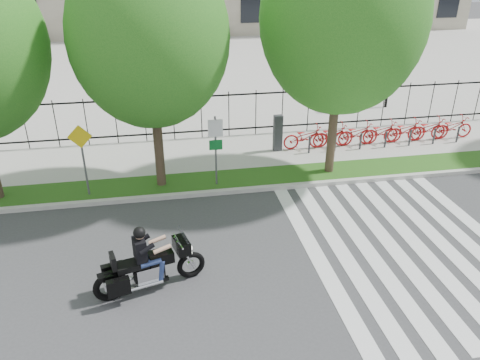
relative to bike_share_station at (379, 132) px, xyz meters
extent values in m
plane|color=#39393C|center=(-7.33, -7.20, -0.65)|extent=(120.00, 120.00, 0.00)
cube|color=#B4B1A9|center=(-7.33, -3.10, -0.58)|extent=(60.00, 0.20, 0.15)
cube|color=#1C4D13|center=(-7.33, -2.25, -0.58)|extent=(60.00, 1.50, 0.15)
cube|color=#A5A39B|center=(-7.33, 0.25, -0.58)|extent=(60.00, 3.50, 0.15)
cube|color=#A5A39B|center=(-7.33, 17.80, -0.60)|extent=(80.00, 34.00, 0.10)
cylinder|color=black|center=(2.67, 4.80, 1.35)|extent=(0.14, 0.14, 4.00)
cylinder|color=black|center=(2.67, 4.80, 3.25)|extent=(0.06, 0.70, 0.70)
sphere|color=white|center=(2.32, 4.80, 3.35)|extent=(0.36, 0.36, 0.36)
sphere|color=white|center=(3.02, 4.80, 3.35)|extent=(0.36, 0.36, 0.36)
cylinder|color=#392C1F|center=(-9.22, -2.25, 1.29)|extent=(0.32, 0.32, 3.58)
ellipsoid|color=#155C18|center=(-9.22, -2.25, 4.58)|extent=(4.98, 4.98, 5.73)
cylinder|color=#392C1F|center=(-3.01, -2.25, 1.40)|extent=(0.32, 0.32, 3.80)
ellipsoid|color=#155C18|center=(-3.01, -2.25, 4.94)|extent=(5.45, 5.45, 6.27)
cube|color=#2D2D33|center=(-4.43, 0.00, 0.25)|extent=(0.35, 0.25, 1.50)
imported|color=#B61516|center=(-3.23, 0.00, 0.00)|extent=(1.90, 0.66, 1.00)
cylinder|color=#2D2D33|center=(-3.23, -0.50, -0.15)|extent=(0.08, 0.08, 0.70)
imported|color=#B61516|center=(-2.13, 0.00, 0.00)|extent=(1.90, 0.66, 1.00)
cylinder|color=#2D2D33|center=(-2.13, -0.50, -0.15)|extent=(0.08, 0.08, 0.70)
imported|color=#B61516|center=(-1.03, 0.00, 0.00)|extent=(1.90, 0.66, 1.00)
cylinder|color=#2D2D33|center=(-1.03, -0.50, -0.15)|extent=(0.08, 0.08, 0.70)
imported|color=#B61516|center=(0.07, 0.00, 0.00)|extent=(1.90, 0.66, 1.00)
cylinder|color=#2D2D33|center=(0.07, -0.50, -0.15)|extent=(0.08, 0.08, 0.70)
imported|color=#B61516|center=(1.17, 0.00, 0.00)|extent=(1.90, 0.66, 1.00)
cylinder|color=#2D2D33|center=(1.17, -0.50, -0.15)|extent=(0.08, 0.08, 0.70)
imported|color=#B61516|center=(2.27, 0.00, 0.00)|extent=(1.90, 0.66, 1.00)
cylinder|color=#2D2D33|center=(2.27, -0.50, -0.15)|extent=(0.08, 0.08, 0.70)
imported|color=#B61516|center=(3.37, 0.00, 0.00)|extent=(1.90, 0.66, 1.00)
cylinder|color=#2D2D33|center=(3.37, -0.50, -0.15)|extent=(0.08, 0.08, 0.70)
cylinder|color=#59595B|center=(-7.30, -2.60, 0.75)|extent=(0.07, 0.07, 2.50)
cube|color=white|center=(-7.30, -2.64, 1.60)|extent=(0.50, 0.03, 0.60)
cube|color=#0C6626|center=(-7.30, -2.64, 1.00)|extent=(0.45, 0.03, 0.35)
cylinder|color=#59595B|center=(-11.66, -2.60, 0.70)|extent=(0.07, 0.07, 2.40)
cube|color=yellow|center=(-11.66, -2.64, 1.60)|extent=(0.78, 0.03, 0.78)
torus|color=black|center=(-8.61, -7.45, -0.28)|extent=(0.76, 0.33, 0.75)
torus|color=black|center=(-10.61, -7.97, -0.28)|extent=(0.81, 0.36, 0.79)
cube|color=black|center=(-8.82, -7.51, 0.38)|extent=(0.47, 0.66, 0.33)
cube|color=#26262B|center=(-8.75, -7.49, 0.63)|extent=(0.29, 0.57, 0.33)
cube|color=silver|center=(-9.66, -7.73, -0.16)|extent=(0.72, 0.52, 0.43)
cube|color=black|center=(-9.35, -7.64, 0.20)|extent=(0.67, 0.51, 0.28)
cube|color=black|center=(-10.03, -7.82, 0.17)|extent=(0.83, 0.57, 0.15)
cube|color=black|center=(-10.45, -7.93, 0.41)|extent=(0.20, 0.38, 0.37)
cube|color=black|center=(-10.37, -8.25, -0.11)|extent=(0.57, 0.31, 0.43)
cube|color=black|center=(-10.53, -7.62, -0.11)|extent=(0.57, 0.31, 0.43)
cube|color=black|center=(-9.82, -7.77, 0.56)|extent=(0.36, 0.49, 0.56)
sphere|color=tan|center=(-9.79, -7.76, 0.98)|extent=(0.25, 0.25, 0.25)
sphere|color=black|center=(-9.79, -7.76, 1.02)|extent=(0.29, 0.29, 0.29)
camera|label=1|loc=(-9.10, -17.26, 7.00)|focal=35.00mm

